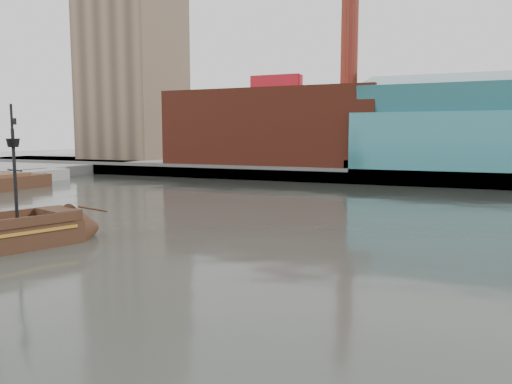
% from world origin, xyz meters
% --- Properties ---
extents(ground, '(400.00, 400.00, 0.00)m').
position_xyz_m(ground, '(0.00, 0.00, 0.00)').
color(ground, '#2A2D27').
rests_on(ground, ground).
extents(promenade_far, '(220.00, 60.00, 2.00)m').
position_xyz_m(promenade_far, '(0.00, 92.00, 1.00)').
color(promenade_far, slate).
rests_on(promenade_far, ground).
extents(seawall, '(220.00, 1.00, 2.60)m').
position_xyz_m(seawall, '(0.00, 62.50, 1.30)').
color(seawall, '#4C4C49').
rests_on(seawall, ground).
extents(skyline, '(149.00, 45.00, 62.00)m').
position_xyz_m(skyline, '(5.21, 84.56, 24.55)').
color(skyline, brown).
rests_on(skyline, promenade_far).
extents(pirate_ship, '(8.27, 14.31, 10.28)m').
position_xyz_m(pirate_ship, '(-16.97, 3.58, 0.93)').
color(pirate_ship, black).
rests_on(pirate_ship, ground).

